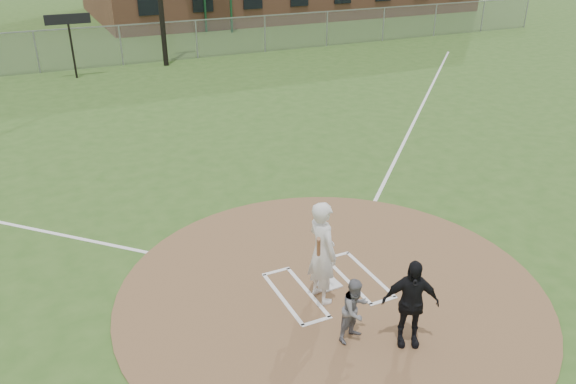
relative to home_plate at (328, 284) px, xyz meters
name	(u,v)px	position (x,y,z in m)	size (l,w,h in m)	color
ground	(331,290)	(-0.03, -0.18, -0.03)	(140.00, 140.00, 0.00)	#32551D
dirt_circle	(331,290)	(-0.03, -0.18, -0.02)	(8.40, 8.40, 0.02)	brown
home_plate	(328,284)	(0.00, 0.00, 0.00)	(0.43, 0.43, 0.03)	silver
foul_line_first	(420,110)	(8.97, 8.82, -0.03)	(0.10, 24.00, 0.01)	white
catcher	(355,310)	(-0.38, -1.60, 0.58)	(0.58, 0.45, 1.19)	slate
umpire	(410,303)	(0.39, -2.08, 0.80)	(0.96, 0.40, 1.63)	black
batters_boxes	(328,285)	(-0.03, -0.03, -0.01)	(2.08, 1.88, 0.01)	white
batter_at_plate	(322,252)	(-0.34, -0.32, 1.02)	(0.75, 1.07, 2.06)	white
outfield_fence	(121,45)	(-0.03, 21.82, 0.98)	(56.08, 0.08, 2.03)	slate
scoreboard_sign	(69,26)	(-2.53, 20.02, 2.35)	(2.00, 0.10, 2.93)	black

